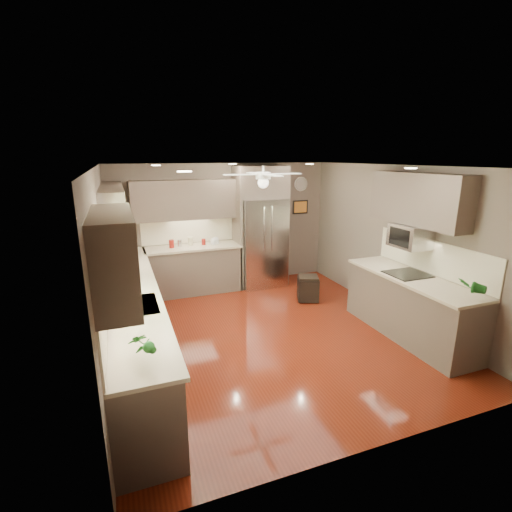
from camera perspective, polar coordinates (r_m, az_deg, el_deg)
floor at (r=5.84m, az=2.10°, el=-11.71°), size 5.00×5.00×0.00m
ceiling at (r=5.21m, az=2.37°, el=13.63°), size 5.00×5.00×0.00m
wall_back at (r=7.70m, az=-5.01°, el=4.72°), size 4.50×0.00×4.50m
wall_front at (r=3.36m, az=19.21°, el=-10.10°), size 4.50×0.00×4.50m
wall_left at (r=5.00m, az=-22.31°, el=-2.13°), size 0.00×5.00×5.00m
wall_right at (r=6.58m, az=20.63°, el=1.99°), size 0.00×5.00×5.00m
canister_a at (r=7.22m, az=-12.86°, el=1.83°), size 0.11×0.11×0.15m
canister_b at (r=7.29m, az=-11.65°, el=1.94°), size 0.12×0.12×0.14m
canister_c at (r=7.35m, az=-10.04°, el=2.28°), size 0.12×0.12×0.16m
canister_d at (r=7.38m, az=-8.06°, el=2.18°), size 0.09×0.09×0.12m
soap_bottle at (r=4.92m, az=-20.06°, el=-4.67°), size 0.11×0.11×0.21m
potted_plant_left at (r=3.35m, az=-17.21°, el=-12.81°), size 0.20×0.17×0.33m
potted_plant_right at (r=5.23m, az=30.25°, el=-4.04°), size 0.22×0.21×0.33m
bowl at (r=7.41m, az=-6.33°, el=2.04°), size 0.29×0.29×0.05m
left_run at (r=5.40m, az=-18.30°, el=-9.18°), size 0.65×4.70×1.45m
back_run at (r=7.44m, az=-9.64°, el=-1.89°), size 1.85×0.65×1.45m
uppers at (r=5.71m, az=-7.45°, el=7.32°), size 4.50×4.70×0.95m
window at (r=4.44m, az=-22.42°, el=-0.20°), size 0.05×1.12×0.92m
sink at (r=4.63m, az=-18.03°, el=-7.56°), size 0.50×0.70×0.32m
refrigerator at (r=7.61m, az=0.79°, el=4.18°), size 1.06×0.75×2.45m
right_run at (r=6.02m, az=22.60°, el=-7.01°), size 0.70×2.20×1.45m
microwave at (r=5.99m, az=22.62°, el=2.83°), size 0.43×0.55×0.34m
ceiling_fan at (r=5.49m, az=1.11°, el=11.97°), size 1.18×1.18×0.32m
recessed_lights at (r=5.57m, az=0.33°, el=13.68°), size 2.84×3.14×0.01m
wall_clock at (r=8.22m, az=6.92°, el=10.95°), size 0.30×0.03×0.30m
framed_print at (r=8.27m, az=6.83°, el=7.49°), size 0.36×0.03×0.30m
stool at (r=7.04m, az=7.99°, el=-4.93°), size 0.49×0.49×0.46m
paper_towel at (r=4.26m, az=-18.41°, el=-7.11°), size 0.11×0.11×0.29m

